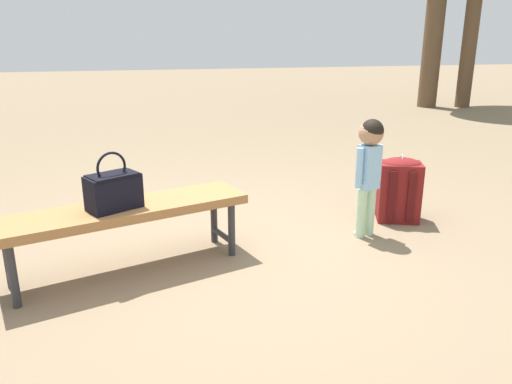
{
  "coord_description": "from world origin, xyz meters",
  "views": [
    {
      "loc": [
        -0.7,
        -3.29,
        1.5
      ],
      "look_at": [
        0.11,
        -0.05,
        0.45
      ],
      "focal_mm": 35.23,
      "sensor_mm": 36.0,
      "label": 1
    }
  ],
  "objects": [
    {
      "name": "backpack_large",
      "position": [
        1.43,
        0.29,
        0.28
      ],
      "size": [
        0.4,
        0.36,
        0.57
      ],
      "color": "maroon",
      "rests_on": "ground"
    },
    {
      "name": "child_standing",
      "position": [
        1.0,
        0.03,
        0.61
      ],
      "size": [
        0.24,
        0.19,
        0.91
      ],
      "color": "#B2D8B2",
      "rests_on": "ground"
    },
    {
      "name": "handbag",
      "position": [
        -0.84,
        -0.18,
        0.58
      ],
      "size": [
        0.37,
        0.31,
        0.37
      ],
      "color": "black",
      "rests_on": "park_bench"
    },
    {
      "name": "ground_plane",
      "position": [
        0.0,
        0.0,
        0.0
      ],
      "size": [
        40.0,
        40.0,
        0.0
      ],
      "primitive_type": "plane",
      "color": "#7F6B51",
      "rests_on": "ground"
    },
    {
      "name": "park_bench",
      "position": [
        -0.78,
        -0.13,
        0.39
      ],
      "size": [
        1.65,
        0.84,
        0.45
      ],
      "color": "#9E6B3D",
      "rests_on": "ground"
    }
  ]
}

